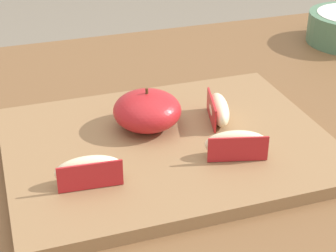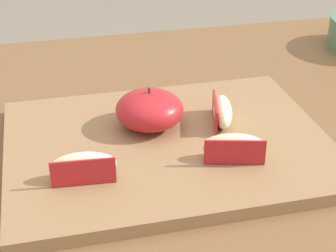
{
  "view_description": "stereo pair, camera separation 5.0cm",
  "coord_description": "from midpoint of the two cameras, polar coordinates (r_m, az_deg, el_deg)",
  "views": [
    {
      "loc": [
        -0.26,
        -0.58,
        1.11
      ],
      "look_at": [
        -0.07,
        -0.02,
        0.78
      ],
      "focal_mm": 59.02,
      "sensor_mm": 36.0,
      "label": 1
    },
    {
      "loc": [
        -0.21,
        -0.6,
        1.11
      ],
      "look_at": [
        -0.07,
        -0.02,
        0.78
      ],
      "focal_mm": 59.02,
      "sensor_mm": 36.0,
      "label": 2
    }
  ],
  "objects": [
    {
      "name": "dining_table",
      "position": [
        0.79,
        2.56,
        -7.07
      ],
      "size": [
        1.41,
        0.84,
        0.74
      ],
      "color": "brown",
      "rests_on": "ground_plane"
    },
    {
      "name": "cutting_board",
      "position": [
        0.69,
        -2.09,
        -2.09
      ],
      "size": [
        0.4,
        0.31,
        0.02
      ],
      "color": "olive",
      "rests_on": "dining_table"
    },
    {
      "name": "apple_half_skin_up",
      "position": [
        0.71,
        -4.21,
        1.57
      ],
      "size": [
        0.09,
        0.09,
        0.06
      ],
      "color": "#B21E23",
      "rests_on": "cutting_board"
    },
    {
      "name": "apple_wedge_right",
      "position": [
        0.65,
        4.85,
        -1.9
      ],
      "size": [
        0.08,
        0.04,
        0.03
      ],
      "color": "beige",
      "rests_on": "cutting_board"
    },
    {
      "name": "apple_wedge_left",
      "position": [
        0.72,
        3.24,
        1.67
      ],
      "size": [
        0.04,
        0.08,
        0.03
      ],
      "color": "beige",
      "rests_on": "cutting_board"
    },
    {
      "name": "apple_wedge_near_knife",
      "position": [
        0.61,
        -10.53,
        -4.57
      ],
      "size": [
        0.08,
        0.03,
        0.03
      ],
      "color": "beige",
      "rests_on": "cutting_board"
    }
  ]
}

